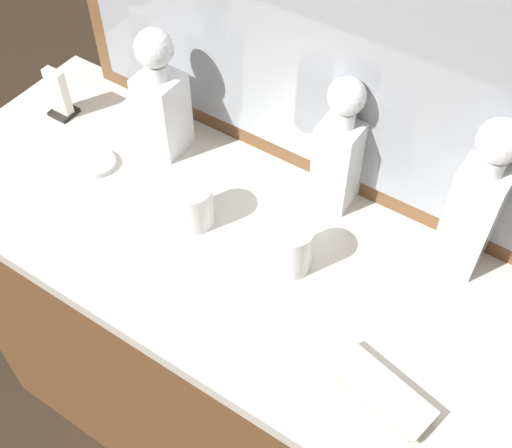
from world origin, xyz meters
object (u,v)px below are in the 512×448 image
at_px(crystal_decanter_left, 162,104).
at_px(crystal_tumbler_rear, 291,249).
at_px(napkin_holder, 59,96).
at_px(crystal_decanter_front, 473,211).
at_px(crystal_tumbler_right, 193,206).
at_px(porcelain_dish, 97,163).
at_px(crystal_decanter_far_left, 339,155).
at_px(silver_brush_front, 381,391).

relative_size(crystal_decanter_left, crystal_tumbler_rear, 2.88).
relative_size(crystal_decanter_left, napkin_holder, 2.45).
distance_m(crystal_decanter_front, napkin_holder, 0.86).
height_order(crystal_tumbler_right, crystal_tumbler_rear, crystal_tumbler_rear).
relative_size(crystal_tumbler_right, porcelain_dish, 1.13).
distance_m(crystal_tumbler_rear, porcelain_dish, 0.45).
bearing_deg(crystal_decanter_far_left, silver_brush_front, -50.85).
bearing_deg(napkin_holder, crystal_tumbler_right, -11.65).
bearing_deg(porcelain_dish, crystal_decanter_far_left, 23.08).
distance_m(crystal_tumbler_right, silver_brush_front, 0.46).
bearing_deg(crystal_decanter_left, porcelain_dish, -123.08).
distance_m(porcelain_dish, napkin_holder, 0.19).
bearing_deg(crystal_decanter_far_left, crystal_decanter_left, -170.09).
bearing_deg(crystal_tumbler_right, crystal_decanter_front, 22.86).
height_order(crystal_decanter_left, napkin_holder, crystal_decanter_left).
bearing_deg(silver_brush_front, crystal_tumbler_rear, 151.09).
bearing_deg(crystal_tumbler_rear, napkin_holder, 173.12).
relative_size(crystal_decanter_far_left, crystal_tumbler_rear, 2.93).
bearing_deg(crystal_decanter_left, napkin_holder, -169.86).
xyz_separation_m(crystal_tumbler_right, napkin_holder, (-0.41, 0.08, 0.01)).
relative_size(crystal_decanter_far_left, napkin_holder, 2.50).
xyz_separation_m(silver_brush_front, napkin_holder, (-0.85, 0.21, 0.03)).
height_order(crystal_tumbler_rear, napkin_holder, napkin_holder).
distance_m(crystal_tumbler_right, porcelain_dish, 0.25).
relative_size(crystal_decanter_far_left, silver_brush_front, 1.57).
xyz_separation_m(crystal_decanter_left, crystal_decanter_far_left, (0.35, 0.06, 0.00)).
distance_m(crystal_tumbler_right, crystal_tumbler_rear, 0.20).
xyz_separation_m(silver_brush_front, porcelain_dish, (-0.69, 0.13, -0.01)).
bearing_deg(crystal_tumbler_right, crystal_decanter_left, 142.09).
height_order(crystal_tumbler_right, porcelain_dish, crystal_tumbler_right).
height_order(crystal_decanter_left, porcelain_dish, crystal_decanter_left).
xyz_separation_m(crystal_decanter_far_left, porcelain_dish, (-0.43, -0.18, -0.10)).
xyz_separation_m(crystal_decanter_far_left, crystal_tumbler_rear, (0.01, -0.18, -0.07)).
bearing_deg(porcelain_dish, crystal_decanter_left, 56.92).
bearing_deg(silver_brush_front, porcelain_dish, 169.40).
xyz_separation_m(crystal_tumbler_right, silver_brush_front, (0.44, -0.12, -0.03)).
xyz_separation_m(crystal_tumbler_rear, porcelain_dish, (-0.45, -0.00, -0.04)).
height_order(crystal_tumbler_right, napkin_holder, napkin_holder).
height_order(crystal_decanter_front, silver_brush_front, crystal_decanter_front).
bearing_deg(porcelain_dish, crystal_decanter_front, 14.57).
xyz_separation_m(crystal_decanter_far_left, crystal_decanter_front, (0.25, -0.01, 0.02)).
height_order(crystal_decanter_far_left, crystal_tumbler_right, crystal_decanter_far_left).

